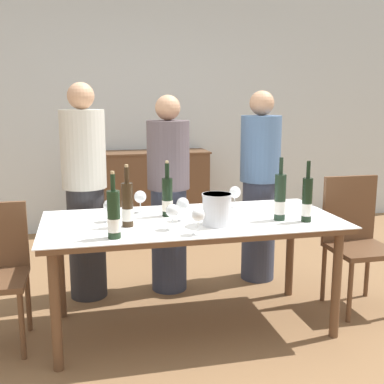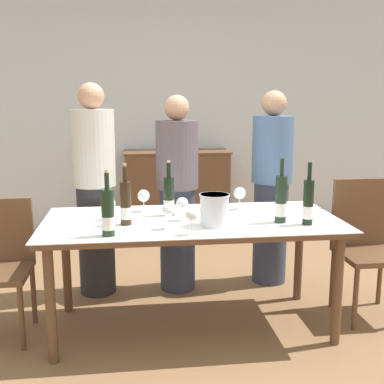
{
  "view_description": "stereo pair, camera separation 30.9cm",
  "coord_description": "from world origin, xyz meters",
  "px_view_note": "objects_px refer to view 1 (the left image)",
  "views": [
    {
      "loc": [
        -0.68,
        -2.96,
        1.52
      ],
      "look_at": [
        0.0,
        0.0,
        0.93
      ],
      "focal_mm": 45.0,
      "sensor_mm": 36.0,
      "label": 1
    },
    {
      "loc": [
        -0.38,
        -3.01,
        1.52
      ],
      "look_at": [
        0.0,
        0.0,
        0.93
      ],
      "focal_mm": 45.0,
      "sensor_mm": 36.0,
      "label": 2
    }
  ],
  "objects_px": {
    "wine_glass_1": "(140,197)",
    "dining_table": "(192,229)",
    "wine_bottle_1": "(280,199)",
    "wine_bottle_2": "(167,198)",
    "wine_glass_4": "(235,193)",
    "wine_glass_0": "(183,204)",
    "chair_right_end": "(355,234)",
    "wine_glass_3": "(172,212)",
    "person_host": "(85,193)",
    "wine_glass_5": "(198,216)",
    "ice_bucket": "(217,209)",
    "wine_glass_2": "(109,207)",
    "wine_bottle_4": "(307,201)",
    "wine_bottle_0": "(114,216)",
    "wine_bottle_3": "(127,206)",
    "person_guest_right": "(260,188)",
    "sideboard_cabinet": "(156,192)",
    "person_guest_left": "(169,195)"
  },
  "relations": [
    {
      "from": "wine_bottle_3",
      "to": "wine_glass_5",
      "type": "height_order",
      "value": "wine_bottle_3"
    },
    {
      "from": "wine_glass_1",
      "to": "person_host",
      "type": "xyz_separation_m",
      "value": [
        -0.36,
        0.43,
        -0.04
      ]
    },
    {
      "from": "wine_bottle_4",
      "to": "wine_glass_4",
      "type": "relative_size",
      "value": 2.47
    },
    {
      "from": "wine_bottle_3",
      "to": "wine_glass_1",
      "type": "height_order",
      "value": "wine_bottle_3"
    },
    {
      "from": "sideboard_cabinet",
      "to": "wine_glass_5",
      "type": "relative_size",
      "value": 7.67
    },
    {
      "from": "wine_glass_4",
      "to": "wine_glass_1",
      "type": "bearing_deg",
      "value": 179.12
    },
    {
      "from": "wine_bottle_0",
      "to": "person_guest_left",
      "type": "xyz_separation_m",
      "value": [
        0.49,
        1.01,
        -0.11
      ]
    },
    {
      "from": "wine_bottle_0",
      "to": "wine_glass_1",
      "type": "xyz_separation_m",
      "value": [
        0.22,
        0.57,
        -0.02
      ]
    },
    {
      "from": "wine_bottle_2",
      "to": "wine_glass_2",
      "type": "distance_m",
      "value": 0.39
    },
    {
      "from": "wine_glass_3",
      "to": "chair_right_end",
      "type": "height_order",
      "value": "chair_right_end"
    },
    {
      "from": "wine_glass_4",
      "to": "person_guest_left",
      "type": "bearing_deg",
      "value": 132.14
    },
    {
      "from": "sideboard_cabinet",
      "to": "ice_bucket",
      "type": "height_order",
      "value": "ice_bucket"
    },
    {
      "from": "dining_table",
      "to": "chair_right_end",
      "type": "relative_size",
      "value": 2.0
    },
    {
      "from": "wine_glass_1",
      "to": "dining_table",
      "type": "bearing_deg",
      "value": -39.79
    },
    {
      "from": "wine_glass_3",
      "to": "sideboard_cabinet",
      "type": "bearing_deg",
      "value": 83.47
    },
    {
      "from": "person_host",
      "to": "wine_glass_1",
      "type": "bearing_deg",
      "value": -49.71
    },
    {
      "from": "wine_bottle_1",
      "to": "wine_bottle_2",
      "type": "bearing_deg",
      "value": 158.54
    },
    {
      "from": "wine_bottle_0",
      "to": "person_guest_right",
      "type": "height_order",
      "value": "person_guest_right"
    },
    {
      "from": "wine_glass_4",
      "to": "wine_glass_5",
      "type": "xyz_separation_m",
      "value": [
        -0.42,
        -0.6,
        -0.0
      ]
    },
    {
      "from": "wine_glass_0",
      "to": "wine_glass_3",
      "type": "relative_size",
      "value": 0.98
    },
    {
      "from": "wine_glass_3",
      "to": "person_guest_right",
      "type": "relative_size",
      "value": 0.1
    },
    {
      "from": "ice_bucket",
      "to": "wine_glass_2",
      "type": "relative_size",
      "value": 1.38
    },
    {
      "from": "wine_glass_4",
      "to": "wine_glass_5",
      "type": "distance_m",
      "value": 0.73
    },
    {
      "from": "chair_right_end",
      "to": "person_guest_right",
      "type": "relative_size",
      "value": 0.61
    },
    {
      "from": "wine_glass_2",
      "to": "wine_bottle_3",
      "type": "bearing_deg",
      "value": -53.6
    },
    {
      "from": "person_guest_right",
      "to": "ice_bucket",
      "type": "bearing_deg",
      "value": -124.49
    },
    {
      "from": "dining_table",
      "to": "person_host",
      "type": "bearing_deg",
      "value": 134.38
    },
    {
      "from": "wine_bottle_2",
      "to": "wine_glass_1",
      "type": "height_order",
      "value": "wine_bottle_2"
    },
    {
      "from": "dining_table",
      "to": "wine_bottle_1",
      "type": "bearing_deg",
      "value": -15.24
    },
    {
      "from": "wine_bottle_4",
      "to": "person_guest_right",
      "type": "relative_size",
      "value": 0.25
    },
    {
      "from": "sideboard_cabinet",
      "to": "ice_bucket",
      "type": "distance_m",
      "value": 2.57
    },
    {
      "from": "wine_glass_2",
      "to": "wine_glass_0",
      "type": "bearing_deg",
      "value": -10.14
    },
    {
      "from": "wine_glass_0",
      "to": "person_guest_right",
      "type": "xyz_separation_m",
      "value": [
        0.82,
        0.77,
        -0.07
      ]
    },
    {
      "from": "sideboard_cabinet",
      "to": "dining_table",
      "type": "relative_size",
      "value": 0.62
    },
    {
      "from": "wine_bottle_2",
      "to": "wine_glass_3",
      "type": "height_order",
      "value": "wine_bottle_2"
    },
    {
      "from": "wine_glass_1",
      "to": "chair_right_end",
      "type": "bearing_deg",
      "value": -6.0
    },
    {
      "from": "wine_glass_0",
      "to": "wine_glass_5",
      "type": "xyz_separation_m",
      "value": [
        0.02,
        -0.33,
        0.0
      ]
    },
    {
      "from": "dining_table",
      "to": "wine_glass_5",
      "type": "distance_m",
      "value": 0.4
    },
    {
      "from": "chair_right_end",
      "to": "person_guest_left",
      "type": "distance_m",
      "value": 1.43
    },
    {
      "from": "wine_bottle_0",
      "to": "wine_glass_5",
      "type": "relative_size",
      "value": 2.46
    },
    {
      "from": "sideboard_cabinet",
      "to": "wine_glass_4",
      "type": "relative_size",
      "value": 7.52
    },
    {
      "from": "ice_bucket",
      "to": "person_host",
      "type": "relative_size",
      "value": 0.12
    },
    {
      "from": "wine_bottle_1",
      "to": "wine_glass_4",
      "type": "bearing_deg",
      "value": 114.09
    },
    {
      "from": "chair_right_end",
      "to": "wine_glass_1",
      "type": "bearing_deg",
      "value": 174.0
    },
    {
      "from": "dining_table",
      "to": "wine_bottle_2",
      "type": "xyz_separation_m",
      "value": [
        -0.14,
        0.12,
        0.19
      ]
    },
    {
      "from": "wine_bottle_4",
      "to": "wine_glass_1",
      "type": "bearing_deg",
      "value": 154.46
    },
    {
      "from": "person_guest_right",
      "to": "wine_bottle_3",
      "type": "bearing_deg",
      "value": -144.69
    },
    {
      "from": "wine_bottle_1",
      "to": "wine_glass_0",
      "type": "height_order",
      "value": "wine_bottle_1"
    },
    {
      "from": "dining_table",
      "to": "wine_glass_1",
      "type": "bearing_deg",
      "value": 140.21
    },
    {
      "from": "dining_table",
      "to": "wine_glass_0",
      "type": "height_order",
      "value": "wine_glass_0"
    }
  ]
}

